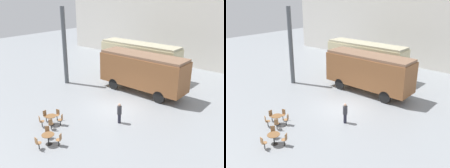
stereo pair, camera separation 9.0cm
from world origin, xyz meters
The scene contains 16 objects.
ground_plane centered at (0.00, 0.00, 0.00)m, with size 80.00×80.00×0.00m, color gray.
backdrop_wall centered at (0.00, 15.82, 4.50)m, with size 44.00×0.15×9.00m.
passenger_coach_vintage centered at (-3.59, 8.74, 2.19)m, with size 9.72×2.41×3.81m.
passenger_coach_wooden centered at (-0.29, 4.42, 2.25)m, with size 8.66×2.57×3.82m.
cafe_table_near centered at (-1.83, -5.25, 0.54)m, with size 0.78×0.78×0.71m.
cafe_table_mid centered at (0.14, -6.96, 0.56)m, with size 0.81×0.81×0.72m.
cafe_chair_0 centered at (-1.19, -4.84, 0.51)m, with size 0.40×0.40×0.87m.
cafe_chair_1 centered at (-2.03, -4.52, 0.51)m, with size 0.36×0.38×0.87m.
cafe_chair_2 centered at (-2.59, -5.21, 0.51)m, with size 0.36×0.36×0.87m.
cafe_chair_3 centered at (-2.10, -5.96, 0.51)m, with size 0.38×0.39×0.87m.
cafe_chair_4 centered at (-1.24, -5.73, 0.51)m, with size 0.41×0.40×0.87m.
cafe_chair_5 centered at (-0.51, -6.54, 0.51)m, with size 0.40×0.39×0.87m.
cafe_chair_6 centered at (0.11, -7.74, 0.51)m, with size 0.36×0.36×0.87m.
cafe_chair_7 centered at (0.83, -6.60, 0.51)m, with size 0.40×0.39×0.87m.
visitor_person centered at (1.87, -1.78, 0.86)m, with size 0.34×0.34×1.60m.
support_pillar centered at (-8.00, 1.43, 4.00)m, with size 0.44×0.44×8.00m.
Camera 1 is at (12.22, -14.87, 9.33)m, focal length 40.00 mm.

